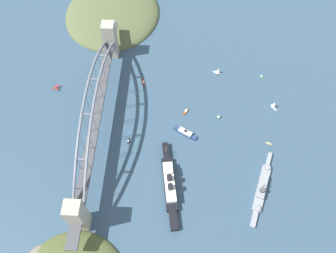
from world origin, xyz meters
name	(u,v)px	position (x,y,z in m)	size (l,w,h in m)	color
ground_plane	(100,127)	(0.00, 0.00, 0.00)	(1400.00, 1400.00, 0.00)	#334C60
harbor_arch_bridge	(96,114)	(0.00, 0.00, 28.36)	(286.72, 15.36, 63.76)	#ADA38E
headland_west_shore	(112,13)	(-191.11, -12.98, 0.00)	(149.51, 134.29, 28.55)	#515B38
ocean_liner	(170,184)	(67.60, 83.84, 5.36)	(96.94, 22.16, 19.21)	black
naval_cruiser	(262,188)	(66.63, 180.13, 2.79)	(84.26, 30.34, 16.62)	gray
harbor_ferry_steamer	(185,133)	(3.67, 98.79, 2.24)	(18.21, 28.00, 7.50)	navy
seaplane_taxiing_near_bridge	(56,88)	(-51.84, -62.67, 2.11)	(8.73, 9.02, 4.99)	#B7B7B2
small_boat_0	(218,71)	(-87.37, 137.79, 4.77)	(7.41, 10.10, 10.34)	silver
small_boat_1	(143,82)	(-67.70, 44.04, 0.69)	(11.18, 4.72, 1.97)	#B2231E
small_boat_2	(274,105)	(-38.29, 203.00, 5.40)	(9.14, 7.52, 11.57)	silver
small_boat_3	(128,141)	(17.20, 34.65, 0.84)	(7.55, 1.65, 2.24)	black
small_boat_4	(219,116)	(-20.06, 137.38, 3.13)	(3.76, 6.83, 6.64)	#2D6B3D
small_boat_5	(262,77)	(-83.67, 193.02, 0.74)	(8.15, 5.64, 2.12)	#2D6B3D
small_boat_6	(186,111)	(-26.27, 98.51, 0.80)	(11.58, 7.98, 2.25)	brown
small_boat_7	(269,144)	(12.11, 193.11, 0.77)	(3.07, 7.96, 2.14)	gold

